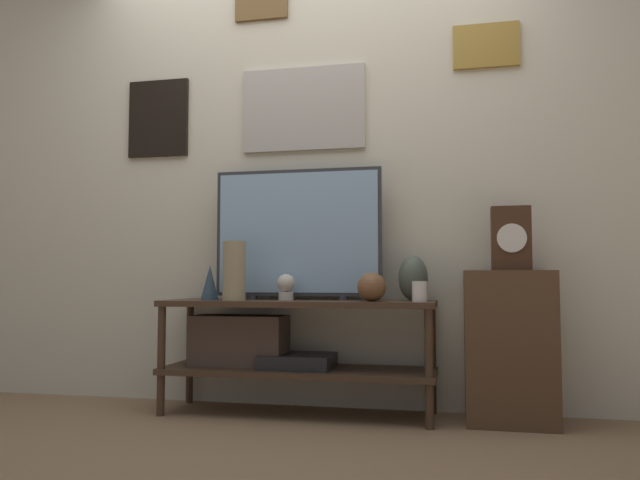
% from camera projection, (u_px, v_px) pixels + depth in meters
% --- Properties ---
extents(ground_plane, '(12.00, 12.00, 0.00)m').
position_uv_depth(ground_plane, '(285.00, 425.00, 2.91)').
color(ground_plane, '#846647').
extents(wall_back, '(6.40, 0.08, 2.70)m').
position_uv_depth(wall_back, '(309.00, 158.00, 3.48)').
color(wall_back, beige).
rests_on(wall_back, ground_plane).
extents(media_console, '(1.39, 0.40, 0.58)m').
position_uv_depth(media_console, '(275.00, 342.00, 3.20)').
color(media_console, '#422D1E').
rests_on(media_console, ground_plane).
extents(television, '(0.90, 0.05, 0.69)m').
position_uv_depth(television, '(298.00, 233.00, 3.30)').
color(television, '#333338').
rests_on(television, media_console).
extents(vase_slim_bronze, '(0.09, 0.09, 0.18)m').
position_uv_depth(vase_slim_bronze, '(210.00, 283.00, 3.25)').
color(vase_slim_bronze, '#2D4251').
rests_on(vase_slim_bronze, media_console).
extents(vase_urn_stoneware, '(0.15, 0.14, 0.23)m').
position_uv_depth(vase_urn_stoneware, '(413.00, 278.00, 3.15)').
color(vase_urn_stoneware, '#4C5647').
rests_on(vase_urn_stoneware, media_console).
extents(vase_round_glass, '(0.14, 0.14, 0.14)m').
position_uv_depth(vase_round_glass, '(372.00, 287.00, 3.02)').
color(vase_round_glass, brown).
rests_on(vase_round_glass, media_console).
extents(vase_tall_ceramic, '(0.12, 0.12, 0.30)m').
position_uv_depth(vase_tall_ceramic, '(234.00, 271.00, 3.16)').
color(vase_tall_ceramic, tan).
rests_on(vase_tall_ceramic, media_console).
extents(candle_jar, '(0.07, 0.07, 0.10)m').
position_uv_depth(candle_jar, '(420.00, 292.00, 2.95)').
color(candle_jar, silver).
rests_on(candle_jar, media_console).
extents(decorative_bust, '(0.09, 0.09, 0.13)m').
position_uv_depth(decorative_bust, '(286.00, 286.00, 3.20)').
color(decorative_bust, beige).
rests_on(decorative_bust, media_console).
extents(side_table, '(0.42, 0.34, 0.72)m').
position_uv_depth(side_table, '(509.00, 346.00, 2.98)').
color(side_table, '#513823').
rests_on(side_table, ground_plane).
extents(mantel_clock, '(0.18, 0.11, 0.31)m').
position_uv_depth(mantel_clock, '(511.00, 239.00, 3.02)').
color(mantel_clock, '#422819').
rests_on(mantel_clock, side_table).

